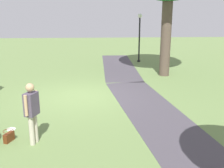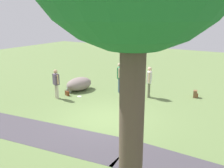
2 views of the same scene
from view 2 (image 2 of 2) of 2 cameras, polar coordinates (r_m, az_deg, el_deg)
The scene contains 10 objects.
ground_plane at distance 11.26m, azimuth -1.27°, elevation -7.92°, with size 48.00×48.00×0.00m, color olive.
footpath_segment_mid at distance 10.69m, azimuth -18.08°, elevation -10.04°, with size 8.18×2.95×0.01m.
lawn_boulder at distance 15.38m, azimuth -7.46°, elevation 0.01°, with size 1.35×1.88×0.78m.
woman_with_handbag at distance 13.97m, azimuth -12.54°, elevation 0.46°, with size 0.49×0.35×1.62m.
man_near_boulder at distance 14.74m, azimuth 1.76°, elevation 2.00°, with size 0.33×0.50×1.76m.
passerby_on_path at distance 13.93m, azimuth 8.44°, elevation 0.93°, with size 0.34×0.50×1.72m.
handbag_on_grass at distance 14.58m, azimuth -10.13°, elevation -2.01°, with size 0.35×0.35×0.31m.
backpack_by_boulder at distance 15.06m, azimuth -9.82°, elevation -1.21°, with size 0.35×0.35×0.40m.
spare_backpack_on_lawn at distance 14.73m, azimuth 18.36°, elevation -2.18°, with size 0.31×0.32×0.40m.
frisbee_on_grass at distance 14.29m, azimuth -7.43°, elevation -2.81°, with size 0.25×0.25×0.02m.
Camera 2 is at (-5.59, 8.68, 4.50)m, focal length 40.36 mm.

